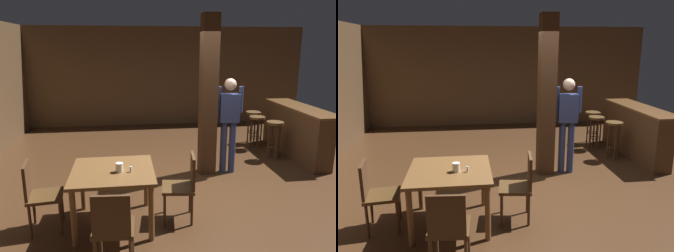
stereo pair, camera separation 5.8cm
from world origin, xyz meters
The scene contains 14 objects.
ground_plane centered at (0.00, 0.00, 0.00)m, with size 10.80×10.80×0.00m, color #422816.
wall_back centered at (0.00, 4.50, 1.40)m, with size 8.00×0.10×2.80m, color brown.
pillar centered at (0.16, 0.54, 1.40)m, with size 0.28×0.28×2.80m, color #422816.
dining_table centered at (-1.48, -1.04, 0.63)m, with size 1.03×1.03×0.75m.
chair_south centered at (-1.46, -1.98, 0.51)m, with size 0.45×0.45×0.89m.
chair_west centered at (-2.39, -1.07, 0.51)m, with size 0.47×0.47×0.89m.
chair_east centered at (-0.56, -1.04, 0.51)m, with size 0.47×0.47×0.89m.
napkin_cup centered at (-1.39, -1.12, 0.80)m, with size 0.10×0.10×0.12m, color silver.
salt_shaker centered at (-1.25, -1.14, 0.78)m, with size 0.03×0.03×0.07m, color silver.
standing_person centered at (0.54, 0.51, 1.00)m, with size 0.47×0.24×1.72m.
bar_counter centered at (2.24, 1.27, 0.53)m, with size 0.56×2.24×1.04m.
bar_stool_near centered at (1.71, 1.10, 0.58)m, with size 0.34×0.34×0.78m.
bar_stool_mid centered at (1.63, 1.82, 0.55)m, with size 0.35×0.35×0.73m.
bar_stool_far centered at (1.72, 2.26, 0.57)m, with size 0.36×0.36×0.75m.
Camera 1 is at (-1.31, -4.97, 2.27)m, focal length 35.00 mm.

